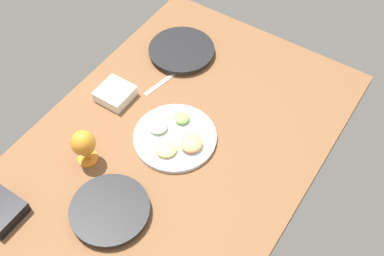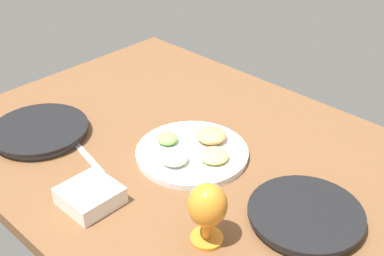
{
  "view_description": "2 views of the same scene",
  "coord_description": "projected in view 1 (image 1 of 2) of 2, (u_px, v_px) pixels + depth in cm",
  "views": [
    {
      "loc": [
        83.18,
        64.99,
        151.53
      ],
      "look_at": [
        -8.73,
        4.66,
        7.38
      ],
      "focal_mm": 44.86,
      "sensor_mm": 36.0,
      "label": 1
    },
    {
      "loc": [
        77.71,
        -87.2,
        84.8
      ],
      "look_at": [
        -7.59,
        1.21,
        7.38
      ],
      "focal_mm": 47.4,
      "sensor_mm": 36.0,
      "label": 2
    }
  ],
  "objects": [
    {
      "name": "square_bowl_black",
      "position": [
        0.0,
        211.0,
        1.65
      ],
      "size": [
        14.14,
        14.14,
        4.84
      ],
      "color": "black",
      "rests_on": "ground_plane"
    },
    {
      "name": "hurricane_glass_orange",
      "position": [
        84.0,
        144.0,
        1.74
      ],
      "size": [
        9.07,
        9.07,
        15.86
      ],
      "color": "orange",
      "rests_on": "ground_plane"
    },
    {
      "name": "ground_plane",
      "position": [
        170.0,
        152.0,
        1.86
      ],
      "size": [
        160.0,
        104.0,
        4.0
      ],
      "primitive_type": "cube",
      "color": "brown"
    },
    {
      "name": "square_bowl_white",
      "position": [
        115.0,
        93.0,
        1.98
      ],
      "size": [
        13.46,
        13.46,
        4.7
      ],
      "color": "white",
      "rests_on": "ground_plane"
    },
    {
      "name": "dinner_plate_left",
      "position": [
        182.0,
        51.0,
        2.15
      ],
      "size": [
        29.58,
        29.58,
        2.94
      ],
      "color": "#4C4C51",
      "rests_on": "ground_plane"
    },
    {
      "name": "dinner_plate_right",
      "position": [
        110.0,
        210.0,
        1.67
      ],
      "size": [
        28.19,
        28.19,
        3.16
      ],
      "color": "#4C4C51",
      "rests_on": "ground_plane"
    },
    {
      "name": "fork_by_left_plate",
      "position": [
        161.0,
        83.0,
        2.05
      ],
      "size": [
        18.0,
        5.28,
        0.6
      ],
      "primitive_type": "cube",
      "rotation": [
        0.0,
        0.0,
        -0.2
      ],
      "color": "silver",
      "rests_on": "ground_plane"
    },
    {
      "name": "fruit_platter",
      "position": [
        175.0,
        137.0,
        1.86
      ],
      "size": [
        32.5,
        32.5,
        5.13
      ],
      "color": "silver",
      "rests_on": "ground_plane"
    }
  ]
}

